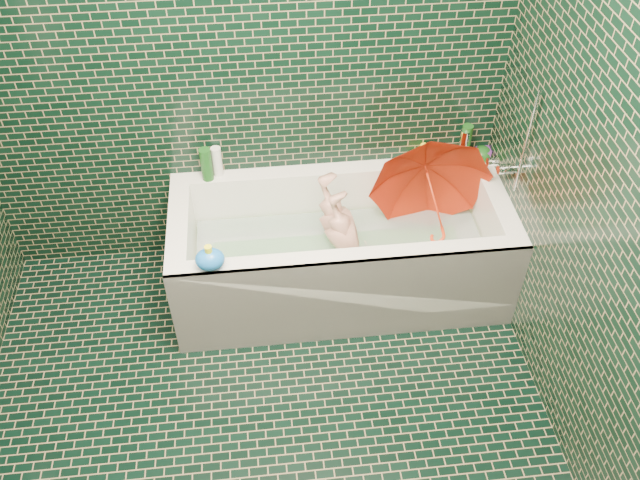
{
  "coord_description": "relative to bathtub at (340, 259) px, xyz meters",
  "views": [
    {
      "loc": [
        0.07,
        -1.45,
        2.75
      ],
      "look_at": [
        0.32,
        0.82,
        0.54
      ],
      "focal_mm": 38.0,
      "sensor_mm": 36.0,
      "label": 1
    }
  ],
  "objects": [
    {
      "name": "floor",
      "position": [
        -0.45,
        -1.01,
        -0.21
      ],
      "size": [
        2.8,
        2.8,
        0.0
      ],
      "primitive_type": "plane",
      "color": "black",
      "rests_on": "ground"
    },
    {
      "name": "wall_back",
      "position": [
        -0.45,
        0.39,
        1.04
      ],
      "size": [
        2.8,
        0.0,
        2.8
      ],
      "primitive_type": "plane",
      "rotation": [
        1.57,
        0.0,
        0.0
      ],
      "color": "black",
      "rests_on": "floor"
    },
    {
      "name": "bathtub",
      "position": [
        0.0,
        0.0,
        0.0
      ],
      "size": [
        1.7,
        0.75,
        0.55
      ],
      "color": "white",
      "rests_on": "floor"
    },
    {
      "name": "bath_mat",
      "position": [
        0.0,
        0.02,
        -0.06
      ],
      "size": [
        1.35,
        0.47,
        0.01
      ],
      "primitive_type": "cube",
      "color": "green",
      "rests_on": "bathtub"
    },
    {
      "name": "water",
      "position": [
        0.0,
        0.02,
        0.09
      ],
      "size": [
        1.48,
        0.53,
        0.0
      ],
      "primitive_type": "cube",
      "color": "silver",
      "rests_on": "bathtub"
    },
    {
      "name": "faucet",
      "position": [
        0.81,
        0.01,
        0.56
      ],
      "size": [
        0.18,
        0.19,
        0.55
      ],
      "color": "silver",
      "rests_on": "wall_right"
    },
    {
      "name": "child",
      "position": [
        0.04,
        0.01,
        0.1
      ],
      "size": [
        0.88,
        0.42,
        0.39
      ],
      "primitive_type": "imported",
      "rotation": [
        -1.33,
        0.0,
        -1.43
      ],
      "color": "tan",
      "rests_on": "bathtub"
    },
    {
      "name": "umbrella",
      "position": [
        0.48,
        0.05,
        0.32
      ],
      "size": [
        0.79,
        0.7,
        0.83
      ],
      "primitive_type": "imported",
      "rotation": [
        0.16,
        -0.52,
        -0.09
      ],
      "color": "red",
      "rests_on": "bathtub"
    },
    {
      "name": "soap_bottle_a",
      "position": [
        0.71,
        0.36,
        0.34
      ],
      "size": [
        0.11,
        0.11,
        0.24
      ],
      "primitive_type": "imported",
      "rotation": [
        0.0,
        0.0,
        0.29
      ],
      "color": "white",
      "rests_on": "bathtub"
    },
    {
      "name": "soap_bottle_b",
      "position": [
        0.8,
        0.33,
        0.34
      ],
      "size": [
        0.12,
        0.12,
        0.2
      ],
      "primitive_type": "imported",
      "rotation": [
        0.0,
        0.0,
        -0.41
      ],
      "color": "#5B1F77",
      "rests_on": "bathtub"
    },
    {
      "name": "soap_bottle_c",
      "position": [
        0.79,
        0.31,
        0.34
      ],
      "size": [
        0.15,
        0.15,
        0.15
      ],
      "primitive_type": "imported",
      "rotation": [
        0.0,
        0.0,
        -0.36
      ],
      "color": "#154A16",
      "rests_on": "bathtub"
    },
    {
      "name": "bottle_right_tall",
      "position": [
        0.7,
        0.34,
        0.45
      ],
      "size": [
        0.06,
        0.06,
        0.22
      ],
      "primitive_type": "cylinder",
      "rotation": [
        0.0,
        0.0,
        -0.1
      ],
      "color": "#154A16",
      "rests_on": "bathtub"
    },
    {
      "name": "bottle_right_pump",
      "position": [
        0.68,
        0.33,
        0.44
      ],
      "size": [
        0.06,
        0.06,
        0.2
      ],
      "primitive_type": "cylinder",
      "rotation": [
        0.0,
        0.0,
        0.23
      ],
      "color": "silver",
      "rests_on": "bathtub"
    },
    {
      "name": "bottle_left_tall",
      "position": [
        -0.65,
        0.33,
        0.43
      ],
      "size": [
        0.07,
        0.07,
        0.18
      ],
      "primitive_type": "cylinder",
      "rotation": [
        0.0,
        0.0,
        0.21
      ],
      "color": "#154A16",
      "rests_on": "bathtub"
    },
    {
      "name": "bottle_left_short",
      "position": [
        -0.6,
        0.36,
        0.42
      ],
      "size": [
        0.07,
        0.07,
        0.17
      ],
      "primitive_type": "cylinder",
      "rotation": [
        0.0,
        0.0,
        -0.41
      ],
      "color": "white",
      "rests_on": "bathtub"
    },
    {
      "name": "rubber_duck",
      "position": [
        0.46,
        0.36,
        0.38
      ],
      "size": [
        0.12,
        0.1,
        0.1
      ],
      "rotation": [
        0.0,
        0.0,
        0.41
      ],
      "color": "#FFFC1A",
      "rests_on": "bathtub"
    },
    {
      "name": "bath_toy",
      "position": [
        -0.64,
        -0.32,
        0.4
      ],
      "size": [
        0.17,
        0.15,
        0.13
      ],
      "rotation": [
        0.0,
        0.0,
        -0.4
      ],
      "color": "blue",
      "rests_on": "bathtub"
    }
  ]
}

